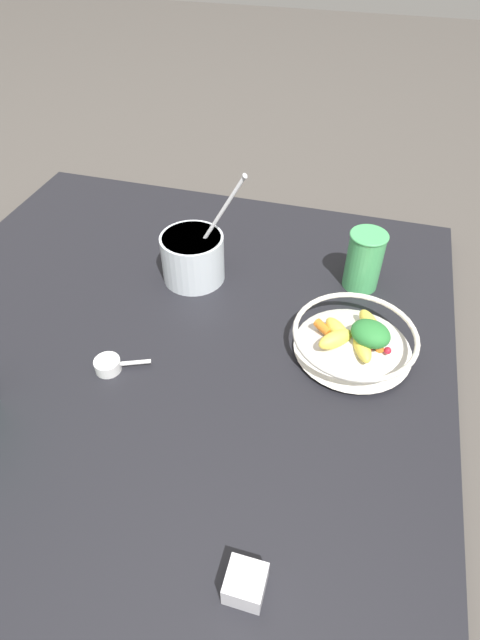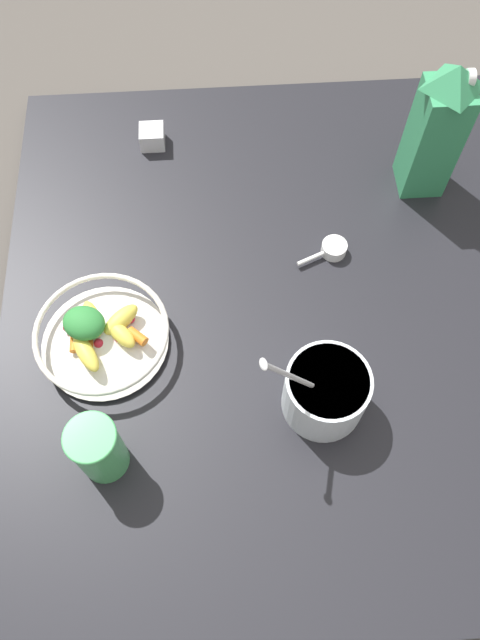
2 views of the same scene
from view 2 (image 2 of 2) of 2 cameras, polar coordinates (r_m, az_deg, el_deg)
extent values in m
plane|color=#4C4742|center=(1.17, 6.13, 0.81)|extent=(6.00, 6.00, 0.00)
cube|color=black|center=(1.16, 6.20, 1.18)|extent=(1.12, 1.12, 0.03)
cylinder|color=silver|center=(1.12, -12.17, -2.03)|extent=(0.12, 0.12, 0.01)
cone|color=silver|center=(1.10, -12.41, -1.49)|extent=(0.22, 0.22, 0.04)
torus|color=silver|center=(1.08, -12.60, -1.05)|extent=(0.23, 0.23, 0.01)
ellipsoid|color=#EFD64C|center=(1.08, -13.90, -2.93)|extent=(0.08, 0.06, 0.03)
ellipsoid|color=#EFD64C|center=(1.10, -13.31, 0.09)|extent=(0.08, 0.05, 0.03)
ellipsoid|color=#EFD64C|center=(1.09, -10.82, 0.04)|extent=(0.07, 0.07, 0.03)
ellipsoid|color=#EFD64C|center=(1.08, -10.81, -1.28)|extent=(0.07, 0.06, 0.03)
cylinder|color=orange|center=(1.09, -13.59, -2.49)|extent=(0.05, 0.02, 0.01)
cylinder|color=orange|center=(1.08, -9.38, -1.49)|extent=(0.04, 0.04, 0.02)
cylinder|color=orange|center=(1.10, -14.91, -1.64)|extent=(0.05, 0.02, 0.01)
sphere|color=red|center=(1.10, -10.00, 0.13)|extent=(0.02, 0.02, 0.02)
sphere|color=red|center=(1.08, -10.97, -1.55)|extent=(0.02, 0.02, 0.02)
sphere|color=red|center=(1.11, -15.56, -0.68)|extent=(0.01, 0.01, 0.01)
sphere|color=red|center=(1.09, -11.52, -1.05)|extent=(0.01, 0.01, 0.01)
sphere|color=red|center=(1.11, -13.84, -0.28)|extent=(0.02, 0.02, 0.02)
sphere|color=red|center=(1.09, -12.80, -2.09)|extent=(0.02, 0.02, 0.02)
ellipsoid|color=#2D7F38|center=(1.08, -14.08, -0.27)|extent=(0.09, 0.09, 0.04)
cube|color=#338C59|center=(1.26, 17.22, 15.54)|extent=(0.08, 0.08, 0.24)
pyramid|color=#338C59|center=(1.17, 19.20, 20.25)|extent=(0.08, 0.08, 0.05)
cylinder|color=white|center=(1.18, 20.29, 20.09)|extent=(0.03, 0.01, 0.03)
cylinder|color=silver|center=(1.02, 7.72, -6.57)|extent=(0.14, 0.14, 0.11)
cylinder|color=white|center=(0.98, 8.03, -5.67)|extent=(0.13, 0.13, 0.02)
cylinder|color=silver|center=(0.91, 5.26, -5.40)|extent=(0.04, 0.12, 0.19)
ellipsoid|color=silver|center=(0.82, 2.17, -4.06)|extent=(0.02, 0.02, 0.01)
cylinder|color=#4CB266|center=(0.99, -12.84, -11.44)|extent=(0.08, 0.08, 0.13)
torus|color=#4CB266|center=(0.93, -13.62, -10.37)|extent=(0.08, 0.08, 0.01)
cube|color=silver|center=(1.36, -8.03, 16.26)|extent=(0.05, 0.05, 0.04)
cube|color=brown|center=(1.37, -7.99, 16.08)|extent=(0.04, 0.04, 0.02)
cylinder|color=white|center=(1.20, 8.59, 6.50)|extent=(0.05, 0.05, 0.02)
cylinder|color=white|center=(1.18, 6.45, 5.60)|extent=(0.03, 0.05, 0.01)
camera|label=1|loc=(1.22, -17.69, 46.78)|focal=28.00mm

